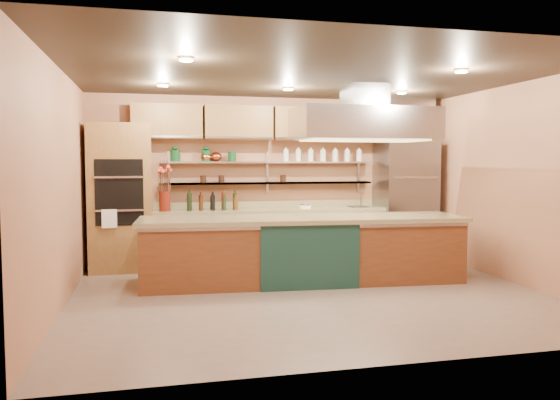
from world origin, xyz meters
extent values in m
cube|color=gray|center=(0.00, 0.00, -0.01)|extent=(6.00, 5.00, 0.02)
cube|color=black|center=(0.00, 0.00, 2.80)|extent=(6.00, 5.00, 0.02)
cube|color=#AF7552|center=(0.00, 2.50, 1.40)|extent=(6.00, 0.04, 2.80)
cube|color=#AF7552|center=(0.00, -2.50, 1.40)|extent=(6.00, 0.04, 2.80)
cube|color=#AF7552|center=(-3.00, 0.00, 1.40)|extent=(0.04, 5.00, 2.80)
cube|color=#AF7552|center=(3.00, 0.00, 1.40)|extent=(0.04, 5.00, 2.80)
cube|color=olive|center=(-2.45, 2.18, 1.15)|extent=(0.95, 0.64, 2.30)
cube|color=gray|center=(2.35, 2.14, 1.05)|extent=(0.95, 0.72, 2.10)
cube|color=tan|center=(-0.05, 2.20, 0.47)|extent=(3.84, 0.64, 0.93)
cube|color=#ACAFB3|center=(-0.05, 2.37, 1.35)|extent=(3.60, 0.26, 0.03)
cube|color=#ACAFB3|center=(-0.05, 2.37, 1.70)|extent=(3.60, 0.26, 0.03)
cube|color=olive|center=(0.00, 2.32, 2.35)|extent=(4.60, 0.36, 0.55)
cube|color=#ACAFB3|center=(1.00, 0.74, 2.25)|extent=(2.00, 1.00, 0.45)
cube|color=#FFE5A5|center=(0.00, 0.20, 2.77)|extent=(4.00, 2.80, 0.02)
cube|color=brown|center=(0.10, 0.74, 0.47)|extent=(4.53, 1.28, 0.93)
cylinder|color=#5C170D|center=(-1.78, 2.15, 1.09)|extent=(0.22, 0.22, 0.32)
cube|color=black|center=(-1.02, 2.15, 1.07)|extent=(0.89, 0.55, 0.28)
cube|color=white|center=(0.52, 2.15, 0.98)|extent=(0.21, 0.19, 0.10)
cylinder|color=silver|center=(1.56, 2.25, 1.05)|extent=(0.04, 0.04, 0.23)
ellipsoid|color=#B44B29|center=(-0.94, 2.37, 1.79)|extent=(0.24, 0.24, 0.16)
cylinder|color=#0D3F1C|center=(-0.67, 2.37, 1.79)|extent=(0.14, 0.14, 0.16)
camera|label=1|loc=(-1.95, -6.64, 1.71)|focal=35.00mm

